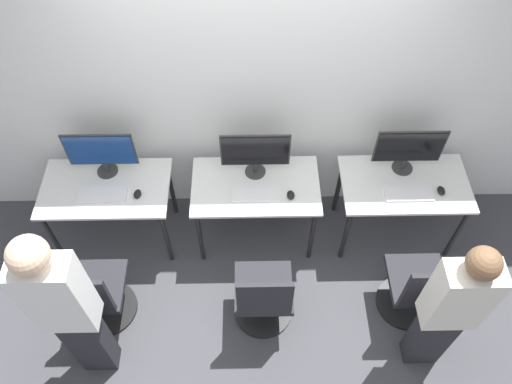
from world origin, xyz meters
The scene contains 19 objects.
ground_plane centered at (0.00, 0.00, 0.00)m, with size 20.00×20.00×0.00m, color #3D3D42.
wall_back centered at (0.00, 0.73, 1.40)m, with size 12.00×0.05×2.80m.
desk_left centered at (-1.22, 0.30, 0.62)m, with size 1.04×0.61×0.72m.
monitor_left centered at (-1.22, 0.47, 0.95)m, with size 0.55×0.17×0.43m.
keyboard_left centered at (-1.22, 0.22, 0.73)m, with size 0.39×0.16×0.02m.
mouse_left centered at (-0.94, 0.22, 0.73)m, with size 0.06×0.09×0.03m.
office_chair_left centered at (-1.24, -0.48, 0.36)m, with size 0.48×0.48×0.88m.
person_left centered at (-1.21, -0.84, 0.96)m, with size 0.36×0.23×1.74m.
desk_center centered at (0.00, 0.30, 0.62)m, with size 1.04×0.61×0.72m.
monitor_center centered at (0.00, 0.44, 0.95)m, with size 0.55×0.17×0.43m.
keyboard_center centered at (0.00, 0.21, 0.73)m, with size 0.39×0.16×0.02m.
mouse_center centered at (0.28, 0.19, 0.73)m, with size 0.06×0.09×0.03m.
office_chair_center centered at (0.05, -0.52, 0.36)m, with size 0.48×0.48×0.88m.
desk_right centered at (1.22, 0.30, 0.62)m, with size 1.04×0.61×0.72m.
monitor_right centered at (1.22, 0.46, 0.95)m, with size 0.55×0.17×0.43m.
keyboard_right centered at (1.22, 0.19, 0.73)m, with size 0.39×0.16×0.02m.
mouse_right centered at (1.48, 0.21, 0.73)m, with size 0.06×0.09×0.03m.
office_chair_right centered at (1.24, -0.47, 0.36)m, with size 0.48×0.48×0.88m.
person_right centered at (1.25, -0.84, 0.84)m, with size 0.36×0.20×1.55m.
Camera 1 is at (-0.04, -2.16, 3.90)m, focal length 35.00 mm.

